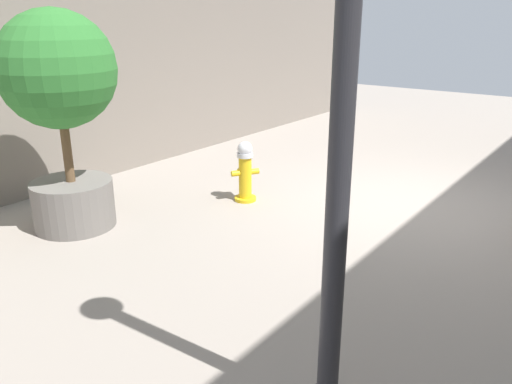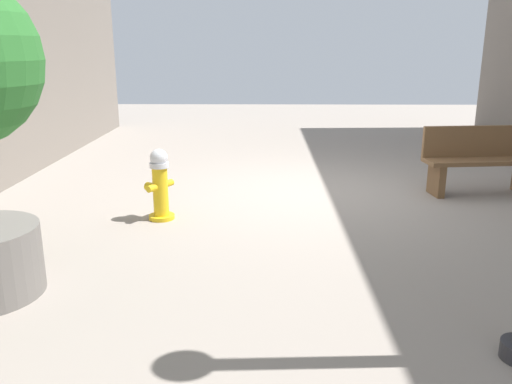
% 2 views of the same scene
% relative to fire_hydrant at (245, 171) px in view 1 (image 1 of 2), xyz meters
% --- Properties ---
extents(ground_plane, '(23.40, 23.40, 0.00)m').
position_rel_fire_hydrant_xyz_m(ground_plane, '(-2.09, -1.25, -0.43)').
color(ground_plane, gray).
extents(fire_hydrant, '(0.37, 0.39, 0.87)m').
position_rel_fire_hydrant_xyz_m(fire_hydrant, '(0.00, 0.00, 0.00)').
color(fire_hydrant, gold).
rests_on(fire_hydrant, ground_plane).
extents(planter_tree, '(1.36, 1.36, 2.62)m').
position_rel_fire_hydrant_xyz_m(planter_tree, '(1.12, 2.03, 1.20)').
color(planter_tree, slate).
rests_on(planter_tree, ground_plane).
extents(street_lamp, '(0.36, 0.36, 3.71)m').
position_rel_fire_hydrant_xyz_m(street_lamp, '(-3.00, 2.93, 1.88)').
color(street_lamp, '#2D2D33').
rests_on(street_lamp, ground_plane).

